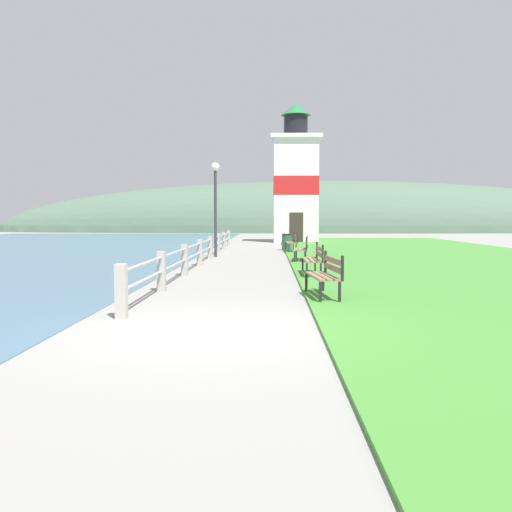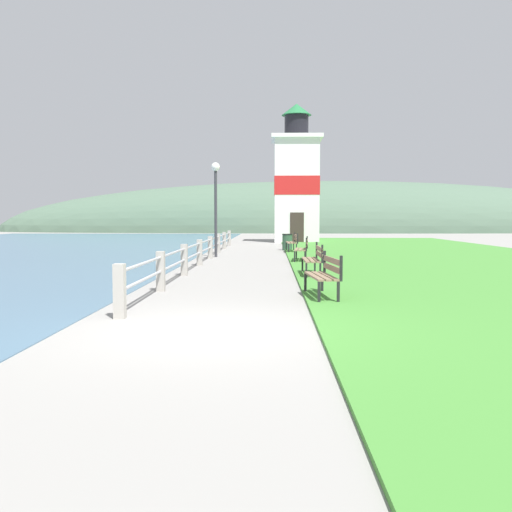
% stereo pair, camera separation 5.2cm
% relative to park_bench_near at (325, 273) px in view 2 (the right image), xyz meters
% --- Properties ---
extents(ground_plane, '(160.00, 160.00, 0.00)m').
position_rel_park_bench_near_xyz_m(ground_plane, '(-2.05, -3.34, -0.54)').
color(ground_plane, gray).
extents(grass_verge, '(12.00, 44.69, 0.06)m').
position_rel_park_bench_near_xyz_m(grass_verge, '(5.58, 11.55, -0.51)').
color(grass_verge, '#428433').
rests_on(grass_verge, ground_plane).
extents(seawall_railing, '(0.18, 24.51, 0.90)m').
position_rel_park_bench_near_xyz_m(seawall_railing, '(-3.58, 9.82, -0.02)').
color(seawall_railing, '#A8A399').
rests_on(seawall_railing, ground_plane).
extents(park_bench_near, '(0.64, 1.69, 0.94)m').
position_rel_park_bench_near_xyz_m(park_bench_near, '(0.00, 0.00, 0.00)').
color(park_bench_near, '#846B51').
rests_on(park_bench_near, ground_plane).
extents(park_bench_midway, '(0.48, 1.89, 0.94)m').
position_rel_park_bench_near_xyz_m(park_bench_midway, '(0.11, 4.50, 0.00)').
color(park_bench_midway, '#846B51').
rests_on(park_bench_midway, ground_plane).
extents(park_bench_far, '(0.61, 1.82, 0.94)m').
position_rel_park_bench_near_xyz_m(park_bench_far, '(0.09, 9.81, 0.00)').
color(park_bench_far, '#846B51').
rests_on(park_bench_far, ground_plane).
extents(park_bench_by_lighthouse, '(0.53, 1.92, 0.94)m').
position_rel_park_bench_near_xyz_m(park_bench_by_lighthouse, '(-0.05, 15.78, 0.00)').
color(park_bench_by_lighthouse, '#846B51').
rests_on(park_bench_by_lighthouse, ground_plane).
extents(lighthouse, '(3.38, 3.38, 9.32)m').
position_rel_park_bench_near_xyz_m(lighthouse, '(0.59, 27.42, 3.50)').
color(lighthouse, white).
rests_on(lighthouse, ground_plane).
extents(trash_bin, '(0.54, 0.54, 0.84)m').
position_rel_park_bench_near_xyz_m(trash_bin, '(-0.28, 17.48, -0.11)').
color(trash_bin, '#2D5138').
rests_on(trash_bin, ground_plane).
extents(lamp_post, '(0.36, 0.36, 3.96)m').
position_rel_park_bench_near_xyz_m(lamp_post, '(-3.43, 12.38, 2.20)').
color(lamp_post, '#333338').
rests_on(lamp_post, ground_plane).
extents(distant_hillside, '(80.00, 16.00, 12.00)m').
position_rel_park_bench_near_xyz_m(distant_hillside, '(5.95, 56.45, -0.54)').
color(distant_hillside, '#4C6651').
rests_on(distant_hillside, ground_plane).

